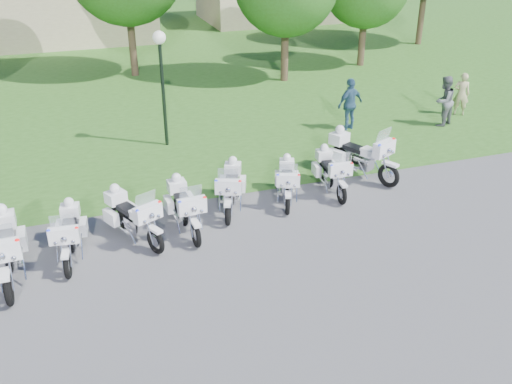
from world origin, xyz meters
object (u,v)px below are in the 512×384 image
object	(u,v)px
motorcycle_2	(132,216)
motorcycle_7	(360,154)
bystander_a	(461,94)
motorcycle_0	(5,248)
motorcycle_1	(69,233)
motorcycle_6	(331,171)
motorcycle_4	(231,187)
motorcycle_5	(287,181)
motorcycle_3	(185,206)
bystander_c	(350,104)
bystander_b	(444,101)
lamp_post	(161,60)

from	to	relation	value
motorcycle_2	motorcycle_7	distance (m)	7.37
motorcycle_2	bystander_a	xyz separation A→B (m)	(13.86, 5.43, 0.21)
motorcycle_0	motorcycle_1	xyz separation A→B (m)	(1.38, 0.43, -0.12)
motorcycle_2	motorcycle_6	xyz separation A→B (m)	(5.94, 0.89, -0.04)
motorcycle_2	motorcycle_4	size ratio (longest dim) A/B	1.00
motorcycle_2	motorcycle_5	size ratio (longest dim) A/B	1.08
motorcycle_3	motorcycle_5	bearing A→B (deg)	-170.94
motorcycle_1	bystander_c	bearing A→B (deg)	-143.83
motorcycle_3	bystander_b	bearing A→B (deg)	-160.72
motorcycle_4	motorcycle_6	world-z (taller)	motorcycle_4
motorcycle_4	motorcycle_1	bearing A→B (deg)	35.66
motorcycle_1	motorcycle_7	bearing A→B (deg)	-160.74
bystander_a	motorcycle_6	bearing A→B (deg)	64.71
motorcycle_1	bystander_c	size ratio (longest dim) A/B	1.13
motorcycle_1	motorcycle_4	size ratio (longest dim) A/B	1.02
bystander_b	bystander_a	bearing A→B (deg)	-174.73
motorcycle_4	motorcycle_5	bearing A→B (deg)	-159.51
motorcycle_5	motorcycle_7	size ratio (longest dim) A/B	0.81
motorcycle_3	motorcycle_6	distance (m)	4.66
bystander_c	motorcycle_0	bearing A→B (deg)	11.63
motorcycle_4	motorcycle_5	distance (m)	1.67
motorcycle_4	lamp_post	world-z (taller)	lamp_post
motorcycle_1	lamp_post	distance (m)	7.68
lamp_post	bystander_a	distance (m)	12.06
motorcycle_3	lamp_post	world-z (taller)	lamp_post
motorcycle_6	bystander_c	world-z (taller)	bystander_c
bystander_c	motorcycle_5	bearing A→B (deg)	30.85
motorcycle_4	lamp_post	distance (m)	5.84
motorcycle_5	bystander_a	bearing A→B (deg)	-133.08
motorcycle_2	motorcycle_0	bearing A→B (deg)	-10.40
motorcycle_3	bystander_b	world-z (taller)	bystander_b
motorcycle_0	motorcycle_4	bearing A→B (deg)	-167.12
motorcycle_0	motorcycle_5	bearing A→B (deg)	-170.58
motorcycle_4	motorcycle_0	bearing A→B (deg)	36.39
bystander_a	lamp_post	bearing A→B (deg)	31.89
motorcycle_0	motorcycle_2	distance (m)	3.02
bystander_b	motorcycle_4	bearing A→B (deg)	-2.58
motorcycle_3	motorcycle_5	world-z (taller)	motorcycle_3
motorcycle_0	motorcycle_3	bearing A→B (deg)	-171.10
motorcycle_4	bystander_c	world-z (taller)	bystander_c
bystander_b	motorcycle_7	bearing A→B (deg)	6.32
motorcycle_2	motorcycle_4	world-z (taller)	motorcycle_2
bystander_a	bystander_b	size ratio (longest dim) A/B	0.90
motorcycle_6	bystander_b	size ratio (longest dim) A/B	1.14
motorcycle_1	bystander_a	distance (m)	16.45
motorcycle_5	bystander_b	xyz separation A→B (m)	(7.95, 3.88, 0.37)
motorcycle_2	bystander_b	bearing A→B (deg)	175.56
motorcycle_0	motorcycle_3	distance (m)	4.36
lamp_post	bystander_b	distance (m)	10.72
motorcycle_1	motorcycle_2	bearing A→B (deg)	-160.70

